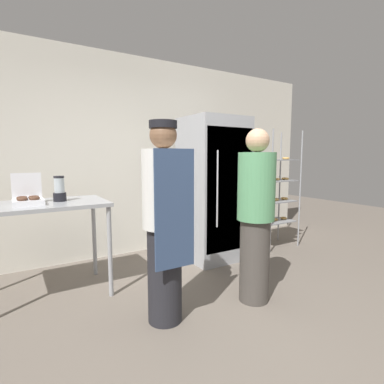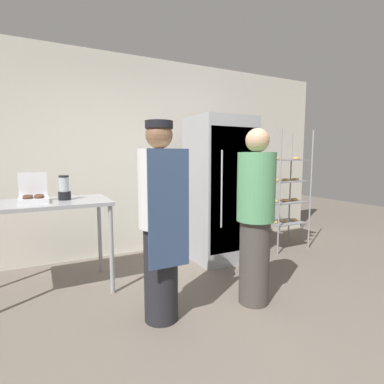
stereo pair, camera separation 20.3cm
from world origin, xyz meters
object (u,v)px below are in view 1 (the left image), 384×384
Objects in this scene: donut_box at (28,200)px; blender_pitcher at (59,190)px; baking_rack at (276,190)px; refrigerator at (213,189)px; person_baker at (164,220)px; person_customer at (256,215)px.

blender_pitcher is at bearing 16.80° from donut_box.
baking_rack is 3.00m from blender_pitcher.
refrigerator reaches higher than blender_pitcher.
person_baker reaches higher than person_customer.
donut_box is 0.30m from blender_pitcher.
person_customer is at bearing -107.43° from refrigerator.
refrigerator is at bearing 3.83° from donut_box.
person_customer reaches higher than donut_box.
refrigerator is 1.07× the size of baking_rack.
baking_rack reaches higher than person_customer.
refrigerator is at bearing 176.58° from baking_rack.
donut_box is (-3.28, -0.08, 0.12)m from baking_rack.
baking_rack reaches higher than blender_pitcher.
donut_box is at bearing -178.61° from baking_rack.
donut_box is at bearing -163.20° from blender_pitcher.
blender_pitcher is at bearing -178.14° from refrigerator.
baking_rack is 7.00× the size of blender_pitcher.
person_baker is (-2.36, -1.02, -0.00)m from baking_rack.
refrigerator is at bearing 72.57° from person_customer.
baking_rack is 2.57m from person_baker.
blender_pitcher is 1.91m from person_customer.
refrigerator is 6.53× the size of donut_box.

